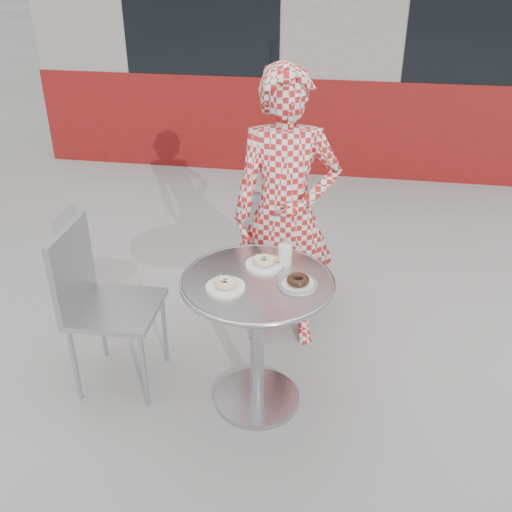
% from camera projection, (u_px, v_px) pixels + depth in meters
% --- Properties ---
extents(ground, '(60.00, 60.00, 0.00)m').
position_uv_depth(ground, '(257.00, 405.00, 3.05)').
color(ground, '#A8A5A0').
rests_on(ground, ground).
extents(storefront, '(6.02, 4.55, 3.00)m').
position_uv_depth(storefront, '(333.00, 8.00, 7.16)').
color(storefront, gray).
rests_on(storefront, ground).
extents(bistro_table, '(0.75, 0.75, 0.76)m').
position_uv_depth(bistro_table, '(257.00, 312.00, 2.81)').
color(bistro_table, silver).
rests_on(bistro_table, ground).
extents(chair_far, '(0.52, 0.52, 0.85)m').
position_uv_depth(chair_far, '(283.00, 268.00, 3.83)').
color(chair_far, '#A0A3A7').
rests_on(chair_far, ground).
extents(chair_left, '(0.46, 0.46, 0.93)m').
position_uv_depth(chair_left, '(118.00, 337.00, 3.11)').
color(chair_left, '#A0A3A7').
rests_on(chair_left, ground).
extents(seated_person, '(0.66, 0.48, 1.65)m').
position_uv_depth(seated_person, '(285.00, 214.00, 3.23)').
color(seated_person, '#B21D1B').
rests_on(seated_person, ground).
extents(plate_far, '(0.19, 0.19, 0.05)m').
position_uv_depth(plate_far, '(265.00, 262.00, 2.84)').
color(plate_far, white).
rests_on(plate_far, bistro_table).
extents(plate_near, '(0.18, 0.18, 0.05)m').
position_uv_depth(plate_near, '(225.00, 285.00, 2.65)').
color(plate_near, white).
rests_on(plate_near, bistro_table).
extents(plate_checker, '(0.19, 0.19, 0.05)m').
position_uv_depth(plate_checker, '(298.00, 283.00, 2.67)').
color(plate_checker, white).
rests_on(plate_checker, bistro_table).
extents(milk_cup, '(0.08, 0.08, 0.12)m').
position_uv_depth(milk_cup, '(285.00, 254.00, 2.84)').
color(milk_cup, white).
rests_on(milk_cup, bistro_table).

